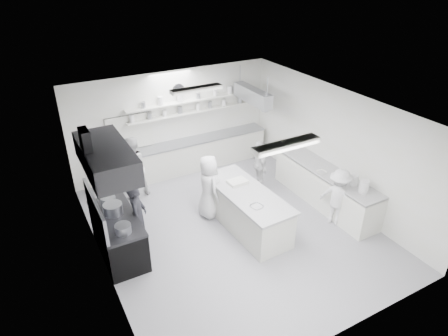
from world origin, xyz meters
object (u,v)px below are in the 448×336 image
cook_stove (138,216)px  prep_island (246,210)px  back_counter (188,156)px  stove (119,236)px  right_counter (325,187)px  cook_back (132,168)px

cook_stove → prep_island: bearing=-77.7°
back_counter → stove: bearing=-136.0°
prep_island → cook_stove: 2.52m
right_counter → prep_island: size_ratio=1.32×
back_counter → right_counter: (2.35, -3.40, 0.01)m
stove → prep_island: bearing=-9.6°
back_counter → cook_back: cook_back is taller
prep_island → cook_stove: bearing=165.1°
stove → cook_stove: (0.48, 0.04, 0.34)m
back_counter → cook_back: 2.09m
right_counter → cook_back: 5.04m
stove → cook_back: (0.99, 2.06, 0.42)m
back_counter → right_counter: 4.13m
back_counter → cook_stove: size_ratio=3.16×
right_counter → prep_island: bearing=177.4°
cook_stove → stove: bearing=119.8°
prep_island → cook_back: 3.24m
cook_back → right_counter: bearing=127.4°
right_counter → prep_island: (-2.33, 0.10, -0.01)m
back_counter → prep_island: size_ratio=2.00×
prep_island → cook_back: size_ratio=1.43×
prep_island → cook_back: (-1.94, 2.56, 0.41)m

